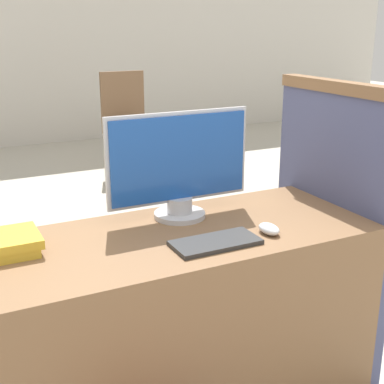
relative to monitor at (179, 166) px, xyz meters
The scene contains 7 objects.
desk 0.60m from the monitor, 116.12° to the right, with size 1.47×0.61×0.73m.
carrel_divider 0.75m from the monitor, ahead, with size 0.07×0.71×1.24m.
monitor is the anchor object (origin of this frame).
keyboard 0.37m from the monitor, 91.46° to the right, with size 0.31×0.15×0.02m.
mouse 0.42m from the monitor, 54.94° to the right, with size 0.06×0.10×0.04m.
book_stack 0.67m from the monitor, behind, with size 0.18×0.21×0.06m.
far_chair 3.26m from the monitor, 73.82° to the left, with size 0.44×0.44×1.02m.
Camera 1 is at (-0.77, -1.35, 1.47)m, focal length 50.00 mm.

